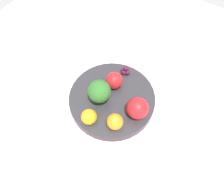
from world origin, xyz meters
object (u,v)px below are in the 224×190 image
bowl (112,99)px  apple_green (137,108)px  orange_front (115,122)px  orange_back (89,117)px  broccoli (99,92)px  grape_cluster (125,71)px  apple_red (114,81)px

bowl → apple_green: 0.10m
orange_front → orange_back: size_ratio=1.04×
broccoli → grape_cluster: bearing=-4.1°
bowl → grape_cluster: size_ratio=8.26×
bowl → grape_cluster: bearing=8.2°
broccoli → orange_front: bearing=-118.4°
orange_front → bowl: bearing=38.3°
bowl → broccoli: broccoli is taller
apple_green → orange_front: apple_green is taller
broccoli → orange_front: 0.09m
apple_red → orange_front: bearing=-146.0°
bowl → apple_red: 0.06m
bowl → apple_red: apple_red is taller
broccoli → orange_back: (-0.07, -0.01, -0.02)m
apple_red → grape_cluster: (0.06, -0.00, -0.01)m
broccoli → grape_cluster: size_ratio=2.58×
apple_green → grape_cluster: 0.14m
bowl → orange_back: (-0.09, 0.01, 0.04)m
apple_green → orange_front: (-0.06, 0.03, -0.01)m
orange_front → apple_red: bearing=34.0°
apple_green → grape_cluster: apple_green is taller
apple_red → grape_cluster: 0.06m
bowl → apple_red: (0.04, 0.02, 0.04)m
grape_cluster → broccoli: bearing=175.9°
orange_back → grape_cluster: orange_back is taller
bowl → apple_red: bearing=24.4°
bowl → apple_green: apple_green is taller
orange_front → grape_cluster: bearing=22.7°
apple_green → grape_cluster: (0.10, 0.10, -0.02)m
bowl → grape_cluster: 0.10m
orange_back → grape_cluster: bearing=1.2°
broccoli → grape_cluster: broccoli is taller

